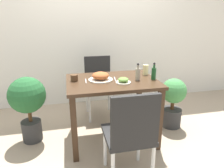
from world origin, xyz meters
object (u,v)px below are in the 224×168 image
at_px(juice_glass, 146,70).
at_px(potted_plant_left, 28,101).
at_px(chair_near, 131,133).
at_px(sauce_bottle, 138,74).
at_px(potted_plant_right, 173,100).
at_px(food_plate, 101,77).
at_px(side_plate, 123,81).
at_px(chair_far, 99,83).
at_px(condiment_bottle, 154,73).
at_px(drink_cup, 74,78).

relative_size(juice_glass, potted_plant_left, 0.16).
bearing_deg(potted_plant_left, chair_near, -42.70).
bearing_deg(sauce_bottle, potted_plant_right, 17.64).
distance_m(chair_near, food_plate, 0.82).
bearing_deg(sauce_bottle, side_plate, -160.54).
height_order(chair_near, chair_far, same).
bearing_deg(juice_glass, food_plate, -169.11).
xyz_separation_m(condiment_bottle, potted_plant_left, (-1.46, 0.26, -0.32)).
distance_m(sauce_bottle, potted_plant_right, 0.77).
distance_m(food_plate, juice_glass, 0.61).
bearing_deg(drink_cup, chair_near, -61.32).
xyz_separation_m(side_plate, juice_glass, (0.37, 0.27, 0.04)).
bearing_deg(potted_plant_left, condiment_bottle, -10.00).
bearing_deg(potted_plant_left, potted_plant_right, -1.79).
bearing_deg(food_plate, drink_cup, 172.86).
bearing_deg(chair_far, potted_plant_left, -149.76).
xyz_separation_m(potted_plant_left, potted_plant_right, (1.86, -0.06, -0.13)).
height_order(condiment_bottle, potted_plant_left, condiment_bottle).
bearing_deg(side_plate, chair_far, 99.47).
height_order(food_plate, juice_glass, juice_glass).
bearing_deg(juice_glass, sauce_bottle, -130.85).
bearing_deg(condiment_bottle, side_plate, -171.51).
xyz_separation_m(chair_near, juice_glass, (0.46, 0.86, 0.32)).
height_order(side_plate, juice_glass, juice_glass).
height_order(food_plate, drink_cup, food_plate).
height_order(food_plate, potted_plant_left, food_plate).
relative_size(side_plate, potted_plant_left, 0.21).
height_order(drink_cup, sauce_bottle, sauce_bottle).
relative_size(food_plate, potted_plant_left, 0.34).
relative_size(food_plate, drink_cup, 3.40).
bearing_deg(potted_plant_right, food_plate, -174.44).
xyz_separation_m(food_plate, drink_cup, (-0.30, 0.04, -0.01)).
bearing_deg(sauce_bottle, juice_glass, 49.15).
xyz_separation_m(juice_glass, potted_plant_right, (0.42, -0.02, -0.44)).
distance_m(chair_near, juice_glass, 1.03).
bearing_deg(food_plate, juice_glass, 10.89).
relative_size(chair_far, condiment_bottle, 4.53).
bearing_deg(chair_near, food_plate, -79.92).
bearing_deg(drink_cup, potted_plant_right, 2.69).
bearing_deg(drink_cup, chair_far, 60.12).
distance_m(chair_near, side_plate, 0.66).
bearing_deg(food_plate, sauce_bottle, -12.23).
bearing_deg(drink_cup, potted_plant_left, 167.76).
distance_m(drink_cup, sauce_bottle, 0.73).
height_order(chair_near, potted_plant_right, chair_near).
relative_size(side_plate, juice_glass, 1.32).
distance_m(drink_cup, potted_plant_right, 1.38).
xyz_separation_m(chair_far, sauce_bottle, (0.33, -0.79, 0.34)).
bearing_deg(side_plate, condiment_bottle, 8.49).
relative_size(chair_far, juice_glass, 7.14).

